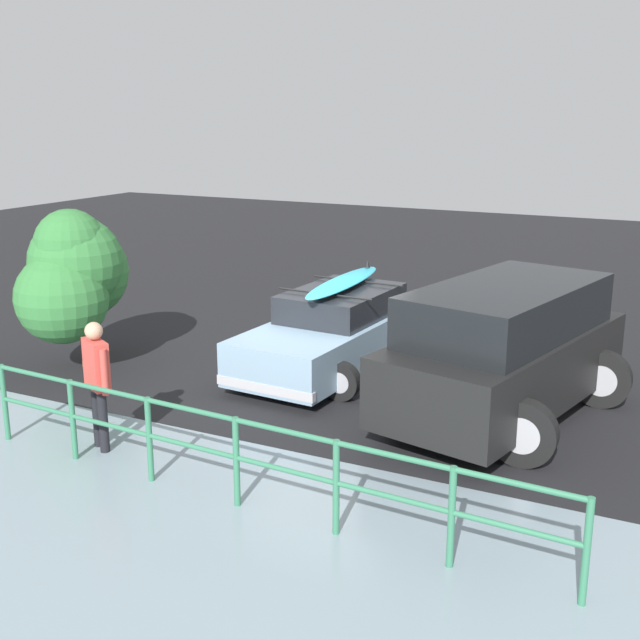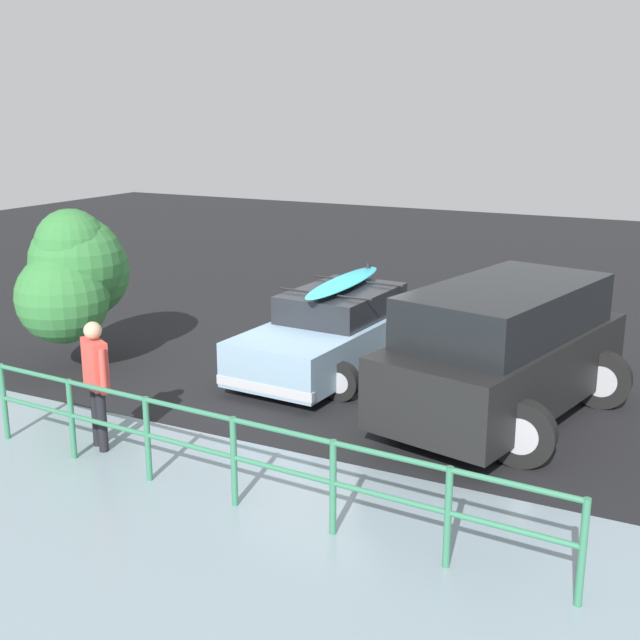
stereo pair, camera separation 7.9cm
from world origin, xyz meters
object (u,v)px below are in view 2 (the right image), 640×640
at_px(suv_car, 505,350).
at_px(bush_near_left, 74,272).
at_px(person_bystander, 96,373).
at_px(sedan_car, 338,330).

height_order(suv_car, bush_near_left, bush_near_left).
xyz_separation_m(person_bystander, bush_near_left, (2.63, -2.47, 0.61)).
bearing_deg(suv_car, sedan_car, -18.66).
distance_m(sedan_car, bush_near_left, 4.41).
relative_size(person_bystander, bush_near_left, 0.63).
bearing_deg(sedan_car, bush_near_left, 26.47).
bearing_deg(sedan_car, person_bystander, 74.47).
relative_size(sedan_car, suv_car, 0.96).
height_order(sedan_car, bush_near_left, bush_near_left).
bearing_deg(person_bystander, suv_car, -141.74).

